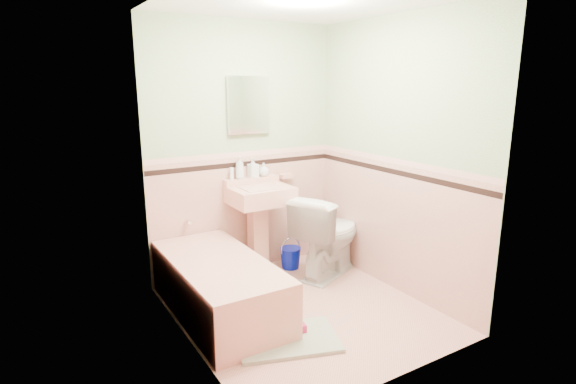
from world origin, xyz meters
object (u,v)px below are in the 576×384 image
bathtub (219,289)px  shoe (296,329)px  bucket (290,258)px  medicine_cabinet (249,105)px  soap_bottle_right (264,169)px  soap_bottle_mid (253,167)px  toilet (328,235)px  soap_bottle_left (240,168)px  sink (261,232)px

bathtub → shoe: bearing=-60.9°
bucket → shoe: bucket is taller
medicine_cabinet → soap_bottle_right: medicine_cabinet is taller
soap_bottle_mid → toilet: bearing=-42.1°
bathtub → soap_bottle_left: (0.55, 0.71, 0.87)m
bathtub → soap_bottle_mid: (0.70, 0.71, 0.86)m
shoe → toilet: bearing=54.1°
soap_bottle_mid → bucket: (0.33, -0.18, -0.97)m
soap_bottle_left → sink: bearing=-54.6°
bucket → shoe: bearing=-119.7°
soap_bottle_right → toilet: size_ratio=0.16×
bathtub → toilet: toilet is taller
soap_bottle_mid → shoe: (-0.34, -1.36, -1.02)m
sink → toilet: bearing=-29.8°
soap_bottle_mid → soap_bottle_left: bearing=180.0°
shoe → soap_bottle_right: bearing=82.7°
shoe → soap_bottle_mid: bearing=87.4°
medicine_cabinet → bucket: bearing=-31.5°
bathtub → bucket: (1.03, 0.53, -0.11)m
soap_bottle_right → shoe: 1.74m
medicine_cabinet → soap_bottle_left: 0.62m
soap_bottle_right → shoe: (-0.46, -1.36, -0.99)m
medicine_cabinet → soap_bottle_right: 0.66m
medicine_cabinet → sink: bearing=-90.0°
soap_bottle_mid → toilet: (0.57, -0.52, -0.66)m
medicine_cabinet → soap_bottle_mid: bearing=-58.6°
shoe → medicine_cabinet: bearing=88.4°
medicine_cabinet → shoe: (-0.32, -1.39, -1.64)m
bathtub → medicine_cabinet: medicine_cabinet is taller
sink → soap_bottle_mid: soap_bottle_mid is taller
bucket → soap_bottle_left: bearing=158.9°
soap_bottle_left → bucket: (0.48, -0.18, -0.99)m
soap_bottle_mid → sink: bearing=-95.8°
sink → soap_bottle_right: size_ratio=6.79×
soap_bottle_right → bucket: soap_bottle_right is taller
medicine_cabinet → toilet: bearing=-42.9°
medicine_cabinet → toilet: medicine_cabinet is taller
soap_bottle_right → shoe: bearing=-108.7°
medicine_cabinet → soap_bottle_mid: (0.02, -0.03, -0.62)m
soap_bottle_left → soap_bottle_mid: 0.15m
bathtub → medicine_cabinet: bearing=47.4°
soap_bottle_mid → toilet: size_ratio=0.24×
toilet → bucket: 0.52m
bathtub → shoe: bathtub is taller
soap_bottle_left → shoe: soap_bottle_left is taller
bucket → medicine_cabinet: bearing=148.5°
medicine_cabinet → soap_bottle_left: bearing=-166.8°
soap_bottle_right → bucket: size_ratio=0.62×
sink → soap_bottle_right: 0.63m
medicine_cabinet → shoe: medicine_cabinet is taller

